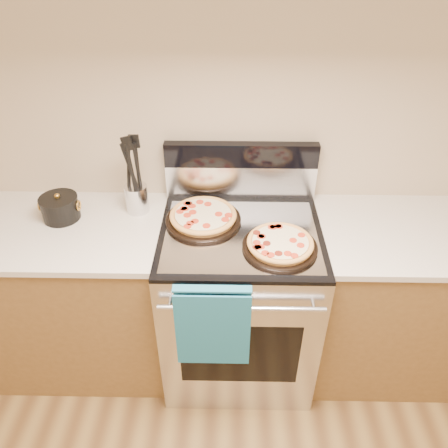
{
  "coord_description": "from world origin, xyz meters",
  "views": [
    {
      "loc": [
        -0.05,
        0.02,
        2.14
      ],
      "look_at": [
        -0.08,
        1.55,
        1.03
      ],
      "focal_mm": 35.0,
      "sensor_mm": 36.0,
      "label": 1
    }
  ],
  "objects_px": {
    "range_body": "(239,302)",
    "saucepan": "(60,209)",
    "pepperoni_pizza_back": "(203,217)",
    "pepperoni_pizza_front": "(280,244)",
    "utensil_crock": "(137,198)"
  },
  "relations": [
    {
      "from": "pepperoni_pizza_front",
      "to": "utensil_crock",
      "type": "relative_size",
      "value": 2.31
    },
    {
      "from": "pepperoni_pizza_back",
      "to": "pepperoni_pizza_front",
      "type": "relative_size",
      "value": 1.09
    },
    {
      "from": "pepperoni_pizza_back",
      "to": "saucepan",
      "type": "relative_size",
      "value": 2.02
    },
    {
      "from": "range_body",
      "to": "saucepan",
      "type": "height_order",
      "value": "saucepan"
    },
    {
      "from": "range_body",
      "to": "pepperoni_pizza_back",
      "type": "distance_m",
      "value": 0.54
    },
    {
      "from": "pepperoni_pizza_back",
      "to": "saucepan",
      "type": "xyz_separation_m",
      "value": [
        -0.7,
        0.04,
        0.01
      ]
    },
    {
      "from": "pepperoni_pizza_front",
      "to": "utensil_crock",
      "type": "distance_m",
      "value": 0.75
    },
    {
      "from": "saucepan",
      "to": "pepperoni_pizza_front",
      "type": "bearing_deg",
      "value": -12.81
    },
    {
      "from": "range_body",
      "to": "pepperoni_pizza_front",
      "type": "xyz_separation_m",
      "value": [
        0.17,
        -0.13,
        0.5
      ]
    },
    {
      "from": "range_body",
      "to": "saucepan",
      "type": "relative_size",
      "value": 5.11
    },
    {
      "from": "pepperoni_pizza_front",
      "to": "saucepan",
      "type": "relative_size",
      "value": 1.85
    },
    {
      "from": "range_body",
      "to": "utensil_crock",
      "type": "relative_size",
      "value": 6.36
    },
    {
      "from": "pepperoni_pizza_front",
      "to": "utensil_crock",
      "type": "height_order",
      "value": "utensil_crock"
    },
    {
      "from": "utensil_crock",
      "to": "saucepan",
      "type": "distance_m",
      "value": 0.37
    },
    {
      "from": "range_body",
      "to": "saucepan",
      "type": "xyz_separation_m",
      "value": [
        -0.88,
        0.11,
        0.51
      ]
    }
  ]
}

